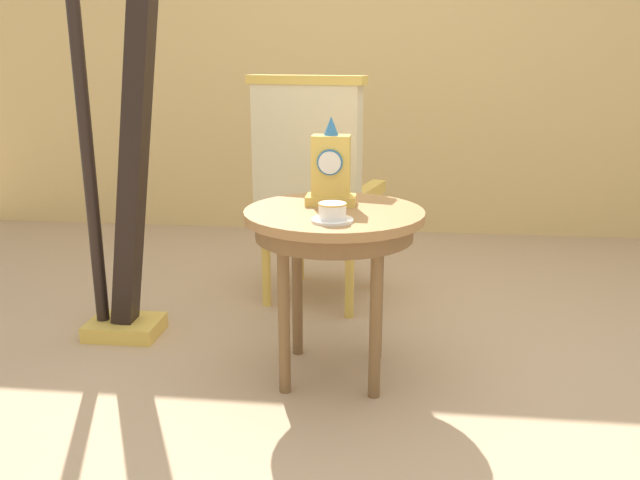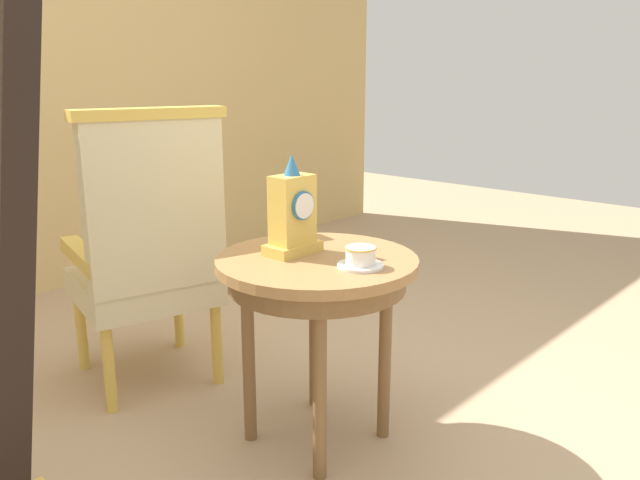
# 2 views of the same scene
# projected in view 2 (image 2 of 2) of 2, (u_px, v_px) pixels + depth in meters

# --- Properties ---
(ground_plane) EXTENTS (10.00, 10.00, 0.00)m
(ground_plane) POSITION_uv_depth(u_px,v_px,m) (316.00, 428.00, 2.35)
(ground_plane) COLOR tan
(wall_back) EXTENTS (6.00, 0.10, 2.80)m
(wall_back) POSITION_uv_depth(u_px,v_px,m) (12.00, 46.00, 3.47)
(wall_back) COLOR tan
(wall_back) RESTS_ON ground
(side_table) EXTENTS (0.67, 0.67, 0.67)m
(side_table) POSITION_uv_depth(u_px,v_px,m) (317.00, 281.00, 2.14)
(side_table) COLOR #9E7042
(side_table) RESTS_ON ground
(teacup_left) EXTENTS (0.15, 0.15, 0.07)m
(teacup_left) POSITION_uv_depth(u_px,v_px,m) (361.00, 258.00, 2.01)
(teacup_left) COLOR white
(teacup_left) RESTS_ON side_table
(mantel_clock) EXTENTS (0.19, 0.11, 0.34)m
(mantel_clock) POSITION_uv_depth(u_px,v_px,m) (293.00, 214.00, 2.13)
(mantel_clock) COLOR gold
(mantel_clock) RESTS_ON side_table
(armchair) EXTENTS (0.66, 0.65, 1.14)m
(armchair) POSITION_uv_depth(u_px,v_px,m) (149.00, 248.00, 2.53)
(armchair) COLOR beige
(armchair) RESTS_ON ground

